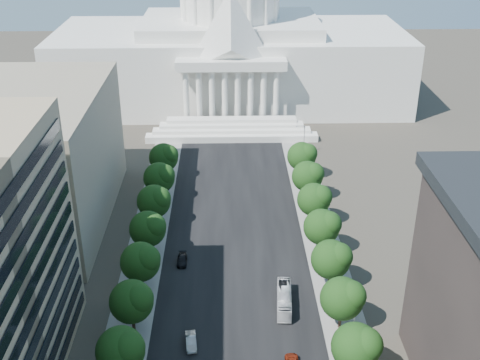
{
  "coord_description": "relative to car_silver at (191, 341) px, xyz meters",
  "views": [
    {
      "loc": [
        -1.38,
        -22.96,
        69.96
      ],
      "look_at": [
        1.13,
        87.04,
        15.7
      ],
      "focal_mm": 45.0,
      "sensor_mm": 36.0,
      "label": 1
    }
  ],
  "objects": [
    {
      "name": "tree_r_g",
      "position": [
        26.18,
        27.93,
        5.63
      ],
      "size": [
        7.79,
        7.6,
        9.97
      ],
      "color": "#33261C",
      "rests_on": "ground"
    },
    {
      "name": "sidewalk_right",
      "position": [
        26.84,
        34.12,
        -0.82
      ],
      "size": [
        8.0,
        260.0,
        0.02
      ],
      "primitive_type": "cube",
      "color": "gray",
      "rests_on": "ground"
    },
    {
      "name": "car_dark_b",
      "position": [
        -3.08,
        24.7,
        -0.11
      ],
      "size": [
        1.99,
        4.86,
        1.41
      ],
      "primitive_type": "imported",
      "rotation": [
        0.0,
        0.0,
        0.0
      ],
      "color": "black",
      "rests_on": "ground"
    },
    {
      "name": "tree_r_h",
      "position": [
        26.18,
        39.93,
        5.63
      ],
      "size": [
        7.79,
        7.6,
        9.97
      ],
      "color": "#33261C",
      "rests_on": "ground"
    },
    {
      "name": "tree_l_g",
      "position": [
        -9.82,
        27.93,
        5.63
      ],
      "size": [
        7.79,
        7.6,
        9.97
      ],
      "color": "#33261C",
      "rests_on": "ground"
    },
    {
      "name": "tree_r_f",
      "position": [
        26.18,
        15.93,
        5.63
      ],
      "size": [
        7.79,
        7.6,
        9.97
      ],
      "color": "#33261C",
      "rests_on": "ground"
    },
    {
      "name": "tree_r_j",
      "position": [
        26.18,
        63.93,
        5.63
      ],
      "size": [
        7.79,
        7.6,
        9.97
      ],
      "color": "#33261C",
      "rests_on": "ground"
    },
    {
      "name": "tree_l_d",
      "position": [
        -9.82,
        -8.07,
        5.63
      ],
      "size": [
        7.79,
        7.6,
        9.97
      ],
      "color": "#33261C",
      "rests_on": "ground"
    },
    {
      "name": "streetlight_e",
      "position": [
        27.74,
        54.12,
        5.0
      ],
      "size": [
        2.61,
        0.44,
        9.0
      ],
      "color": "gray",
      "rests_on": "ground"
    },
    {
      "name": "tree_l_h",
      "position": [
        -9.82,
        39.93,
        5.63
      ],
      "size": [
        7.79,
        7.6,
        9.97
      ],
      "color": "#33261C",
      "rests_on": "ground"
    },
    {
      "name": "car_silver",
      "position": [
        0.0,
        0.0,
        0.0
      ],
      "size": [
        2.29,
        5.13,
        1.64
      ],
      "primitive_type": "imported",
      "rotation": [
        0.0,
        0.0,
        0.11
      ],
      "color": "#9D9FA5",
      "rests_on": "ground"
    },
    {
      "name": "streetlight_d",
      "position": [
        27.74,
        29.12,
        5.0
      ],
      "size": [
        2.61,
        0.44,
        9.0
      ],
      "color": "gray",
      "rests_on": "ground"
    },
    {
      "name": "tree_r_e",
      "position": [
        26.18,
        3.93,
        5.63
      ],
      "size": [
        7.79,
        7.6,
        9.97
      ],
      "color": "#33261C",
      "rests_on": "ground"
    },
    {
      "name": "capitol",
      "position": [
        7.84,
        129.01,
        19.19
      ],
      "size": [
        120.0,
        56.0,
        73.0
      ],
      "color": "white",
      "rests_on": "ground"
    },
    {
      "name": "tree_l_f",
      "position": [
        -9.82,
        15.93,
        5.63
      ],
      "size": [
        7.79,
        7.6,
        9.97
      ],
      "color": "#33261C",
      "rests_on": "ground"
    },
    {
      "name": "city_bus",
      "position": [
        16.61,
        10.19,
        0.7
      ],
      "size": [
        3.41,
        11.06,
        3.03
      ],
      "primitive_type": "imported",
      "rotation": [
        0.0,
        0.0,
        -0.08
      ],
      "color": "silver",
      "rests_on": "ground"
    },
    {
      "name": "streetlight_c",
      "position": [
        27.74,
        4.12,
        5.0
      ],
      "size": [
        2.61,
        0.44,
        9.0
      ],
      "color": "gray",
      "rests_on": "ground"
    },
    {
      "name": "tree_l_i",
      "position": [
        -9.82,
        51.93,
        5.63
      ],
      "size": [
        7.79,
        7.6,
        9.97
      ],
      "color": "#33261C",
      "rests_on": "ground"
    },
    {
      "name": "office_block_left_far",
      "position": [
        -40.16,
        44.12,
        14.18
      ],
      "size": [
        38.0,
        52.0,
        30.0
      ],
      "primitive_type": "cube",
      "color": "gray",
      "rests_on": "ground"
    },
    {
      "name": "tree_r_d",
      "position": [
        26.18,
        -8.07,
        5.63
      ],
      "size": [
        7.79,
        7.6,
        9.97
      ],
      "color": "#33261C",
      "rests_on": "ground"
    },
    {
      "name": "streetlight_f",
      "position": [
        27.74,
        79.12,
        5.0
      ],
      "size": [
        2.61,
        0.44,
        9.0
      ],
      "color": "gray",
      "rests_on": "ground"
    },
    {
      "name": "sidewalk_left",
      "position": [
        -11.16,
        34.12,
        -0.82
      ],
      "size": [
        8.0,
        260.0,
        0.02
      ],
      "primitive_type": "cube",
      "color": "gray",
      "rests_on": "ground"
    },
    {
      "name": "road_asphalt",
      "position": [
        7.84,
        34.12,
        -0.82
      ],
      "size": [
        30.0,
        260.0,
        0.01
      ],
      "primitive_type": "cube",
      "color": "black",
      "rests_on": "ground"
    },
    {
      "name": "tree_r_i",
      "position": [
        26.18,
        51.93,
        5.63
      ],
      "size": [
        7.79,
        7.6,
        9.97
      ],
      "color": "#33261C",
      "rests_on": "ground"
    },
    {
      "name": "tree_l_e",
      "position": [
        -9.82,
        3.93,
        5.63
      ],
      "size": [
        7.79,
        7.6,
        9.97
      ],
      "color": "#33261C",
      "rests_on": "ground"
    },
    {
      "name": "tree_l_j",
      "position": [
        -9.82,
        63.93,
        5.63
      ],
      "size": [
        7.79,
        7.6,
        9.97
      ],
      "color": "#33261C",
      "rests_on": "ground"
    }
  ]
}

